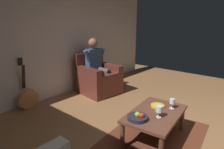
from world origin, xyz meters
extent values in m
plane|color=#90613C|center=(0.00, 0.00, 0.00)|extent=(7.46, 7.46, 0.00)
cube|color=silver|center=(0.00, -3.14, 1.27)|extent=(5.87, 0.06, 2.55)
cube|color=#5D2C1B|center=(0.30, -0.58, 0.00)|extent=(1.83, 1.41, 0.01)
cube|color=#5A2920|center=(-0.52, -2.49, 0.21)|extent=(0.87, 0.92, 0.42)
cube|color=#5A2920|center=(-0.51, -2.43, 0.47)|extent=(0.56, 0.77, 0.10)
cube|color=#5A2920|center=(-0.83, -2.45, 0.54)|extent=(0.25, 0.85, 0.24)
cube|color=#5A2920|center=(-0.21, -2.53, 0.54)|extent=(0.25, 0.85, 0.24)
cube|color=#5A2920|center=(-0.56, -2.85, 0.67)|extent=(0.79, 0.21, 0.50)
cube|color=#344A6C|center=(-0.54, -2.68, 0.77)|extent=(0.37, 0.22, 0.51)
sphere|color=brown|center=(-0.54, -2.68, 1.16)|extent=(0.22, 0.22, 0.22)
cylinder|color=#4E3E39|center=(-0.61, -2.45, 0.53)|extent=(0.18, 0.44, 0.13)
cylinder|color=#4E3E39|center=(-0.59, -2.24, 0.26)|extent=(0.13, 0.13, 0.52)
cylinder|color=#344A6C|center=(-0.74, -2.60, 0.88)|extent=(0.21, 0.11, 0.29)
cylinder|color=#4E3E39|center=(-0.42, -2.48, 0.53)|extent=(0.18, 0.44, 0.13)
cylinder|color=#4E3E39|center=(-0.39, -2.26, 0.26)|extent=(0.13, 0.13, 0.52)
cylinder|color=#344A6C|center=(-0.33, -2.65, 0.88)|extent=(0.21, 0.11, 0.29)
cube|color=brown|center=(0.30, -0.58, 0.39)|extent=(1.07, 0.74, 0.04)
cylinder|color=brown|center=(-0.18, -0.37, 0.18)|extent=(0.06, 0.06, 0.37)
cylinder|color=brown|center=(-0.12, -0.89, 0.18)|extent=(0.06, 0.06, 0.37)
cylinder|color=brown|center=(0.78, -0.79, 0.18)|extent=(0.06, 0.06, 0.37)
cylinder|color=#B57C46|center=(0.99, -2.93, 0.20)|extent=(0.39, 0.17, 0.41)
cylinder|color=black|center=(0.99, -2.88, 0.22)|extent=(0.11, 0.02, 0.11)
cube|color=black|center=(0.99, -3.01, 0.62)|extent=(0.05, 0.12, 0.47)
cube|color=black|center=(0.99, -3.06, 0.91)|extent=(0.07, 0.06, 0.14)
cylinder|color=silver|center=(0.40, -0.48, 0.41)|extent=(0.07, 0.07, 0.01)
cylinder|color=silver|center=(0.40, -0.48, 0.45)|extent=(0.01, 0.01, 0.07)
cylinder|color=silver|center=(0.40, -0.48, 0.53)|extent=(0.09, 0.09, 0.08)
cylinder|color=#590C19|center=(0.40, -0.48, 0.50)|extent=(0.08, 0.08, 0.03)
cylinder|color=silver|center=(0.03, -0.46, 0.41)|extent=(0.07, 0.07, 0.01)
cylinder|color=silver|center=(0.03, -0.46, 0.45)|extent=(0.01, 0.01, 0.07)
cylinder|color=silver|center=(0.03, -0.46, 0.52)|extent=(0.07, 0.07, 0.07)
cylinder|color=#590C19|center=(0.03, -0.46, 0.50)|extent=(0.06, 0.06, 0.03)
cylinder|color=#26222C|center=(0.63, -0.66, 0.43)|extent=(0.27, 0.27, 0.05)
sphere|color=#8CB42A|center=(0.64, -0.66, 0.48)|extent=(0.07, 0.07, 0.07)
sphere|color=red|center=(0.62, -0.61, 0.48)|extent=(0.07, 0.07, 0.07)
sphere|color=gold|center=(0.63, -0.66, 0.48)|extent=(0.07, 0.07, 0.07)
cylinder|color=gold|center=(0.10, -0.65, 0.42)|extent=(0.20, 0.20, 0.02)
camera|label=1|loc=(2.58, 0.58, 1.65)|focal=31.25mm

